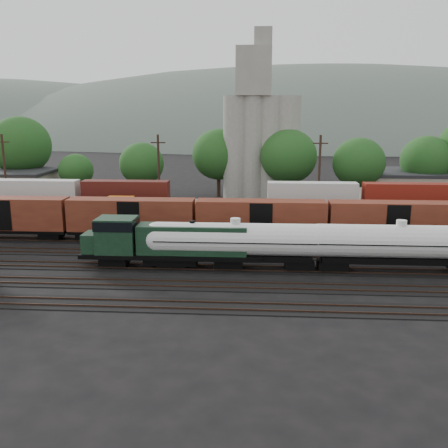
# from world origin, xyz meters

# --- Properties ---
(ground) EXTENTS (600.00, 600.00, 0.00)m
(ground) POSITION_xyz_m (0.00, 0.00, 0.00)
(ground) COLOR black
(tracks) EXTENTS (180.00, 33.20, 0.20)m
(tracks) POSITION_xyz_m (0.00, 0.00, 0.05)
(tracks) COLOR black
(tracks) RESTS_ON ground
(green_locomotive) EXTENTS (17.95, 3.17, 4.75)m
(green_locomotive) POSITION_xyz_m (-6.59, -5.00, 2.70)
(green_locomotive) COLOR black
(green_locomotive) RESTS_ON ground
(tank_car_a) EXTENTS (18.52, 3.32, 4.85)m
(tank_car_a) POSITION_xyz_m (0.79, -5.00, 2.87)
(tank_car_a) COLOR silver
(tank_car_a) RESTS_ON ground
(tank_car_b) EXTENTS (18.66, 3.34, 4.89)m
(tank_car_b) POSITION_xyz_m (16.63, -5.00, 2.89)
(tank_car_b) COLOR silver
(tank_car_b) RESTS_ON ground
(orange_locomotive) EXTENTS (16.91, 2.82, 4.23)m
(orange_locomotive) POSITION_xyz_m (-10.65, 10.00, 2.42)
(orange_locomotive) COLOR black
(orange_locomotive) RESTS_ON ground
(boxcar_string) EXTENTS (169.00, 2.90, 4.20)m
(boxcar_string) POSITION_xyz_m (3.35, 5.00, 3.12)
(boxcar_string) COLOR black
(boxcar_string) RESTS_ON ground
(container_wall) EXTENTS (185.89, 2.60, 5.80)m
(container_wall) POSITION_xyz_m (17.74, 15.00, 2.79)
(container_wall) COLOR black
(container_wall) RESTS_ON ground
(grain_silo) EXTENTS (13.40, 5.00, 29.00)m
(grain_silo) POSITION_xyz_m (3.28, 36.00, 11.26)
(grain_silo) COLOR gray
(grain_silo) RESTS_ON ground
(industrial_sheds) EXTENTS (119.38, 17.26, 5.10)m
(industrial_sheds) POSITION_xyz_m (6.63, 35.25, 2.56)
(industrial_sheds) COLOR #9E937F
(industrial_sheds) RESTS_ON ground
(tree_band) EXTENTS (161.09, 16.81, 14.53)m
(tree_band) POSITION_xyz_m (-2.36, 36.86, 7.68)
(tree_band) COLOR black
(tree_band) RESTS_ON ground
(utility_poles) EXTENTS (122.20, 0.36, 12.00)m
(utility_poles) POSITION_xyz_m (0.00, 22.00, 6.21)
(utility_poles) COLOR black
(utility_poles) RESTS_ON ground
(distant_hills) EXTENTS (860.00, 286.00, 130.00)m
(distant_hills) POSITION_xyz_m (23.92, 260.00, -20.56)
(distant_hills) COLOR #59665B
(distant_hills) RESTS_ON ground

